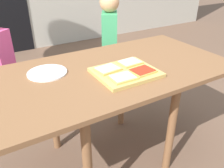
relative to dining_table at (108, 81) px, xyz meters
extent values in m
plane|color=brown|center=(0.00, 0.00, -0.64)|extent=(16.00, 16.00, 0.00)
cube|color=brown|center=(0.00, 0.00, 0.07)|extent=(1.59, 0.80, 0.03)
cylinder|color=brown|center=(-0.30, -0.30, -0.29)|extent=(0.05, 0.05, 0.69)
cylinder|color=brown|center=(0.30, -0.30, -0.29)|extent=(0.05, 0.05, 0.69)
cylinder|color=brown|center=(-0.30, 0.30, -0.29)|extent=(0.05, 0.05, 0.69)
cylinder|color=brown|center=(0.30, 0.30, -0.29)|extent=(0.05, 0.05, 0.69)
cube|color=tan|center=(0.06, -0.11, 0.09)|extent=(0.35, 0.31, 0.02)
cube|color=#D7B557|center=(-0.01, -0.18, 0.11)|extent=(0.14, 0.11, 0.01)
cube|color=beige|center=(-0.01, -0.18, 0.11)|extent=(0.13, 0.10, 0.00)
cube|color=#D7B557|center=(0.14, -0.03, 0.11)|extent=(0.14, 0.12, 0.01)
cube|color=beige|center=(0.14, -0.03, 0.11)|extent=(0.13, 0.11, 0.00)
cube|color=#D7B557|center=(0.13, -0.17, 0.11)|extent=(0.15, 0.12, 0.01)
cube|color=#B22C17|center=(0.13, -0.17, 0.11)|extent=(0.13, 0.11, 0.00)
cube|color=#D7B557|center=(-0.03, -0.05, 0.11)|extent=(0.15, 0.12, 0.01)
cube|color=beige|center=(-0.03, -0.05, 0.11)|extent=(0.13, 0.11, 0.00)
cylinder|color=white|center=(-0.34, 0.14, 0.08)|extent=(0.23, 0.23, 0.01)
cylinder|color=#434F38|center=(-0.61, 0.73, -0.38)|extent=(0.09, 0.09, 0.53)
cylinder|color=#434F38|center=(-0.52, 0.62, -0.38)|extent=(0.09, 0.09, 0.53)
cylinder|color=#272748|center=(0.49, 0.82, -0.40)|extent=(0.09, 0.09, 0.49)
cylinder|color=#272748|center=(0.42, 0.70, -0.40)|extent=(0.09, 0.09, 0.49)
cube|color=#3FA566|center=(0.45, 0.76, 0.05)|extent=(0.24, 0.28, 0.40)
sphere|color=#E8AA75|center=(0.45, 0.76, 0.34)|extent=(0.18, 0.18, 0.18)
camera|label=1|loc=(-0.64, -1.13, 0.68)|focal=37.38mm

